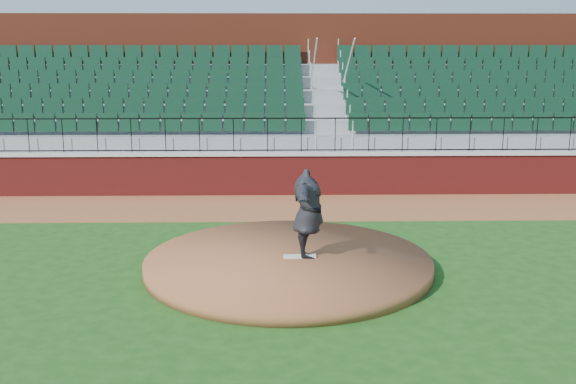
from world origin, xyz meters
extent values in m
plane|color=#194413|center=(0.00, 0.00, 0.00)|extent=(90.00, 90.00, 0.00)
cube|color=brown|center=(0.00, 5.40, 0.01)|extent=(34.00, 3.20, 0.01)
cube|color=maroon|center=(0.00, 7.00, 0.60)|extent=(34.00, 0.35, 1.20)
cube|color=#B7B7B7|center=(0.00, 7.00, 1.25)|extent=(34.00, 0.45, 0.10)
cube|color=maroon|center=(0.00, 12.52, 2.75)|extent=(34.00, 0.50, 5.50)
cylinder|color=brown|center=(-0.02, 0.10, 0.12)|extent=(5.80, 5.80, 0.25)
cube|color=silver|center=(0.21, 0.11, 0.27)|extent=(0.66, 0.19, 0.04)
imported|color=black|center=(0.37, 0.14, 1.16)|extent=(0.71, 2.26, 1.82)
camera|label=1|loc=(-0.28, -13.03, 4.55)|focal=42.44mm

